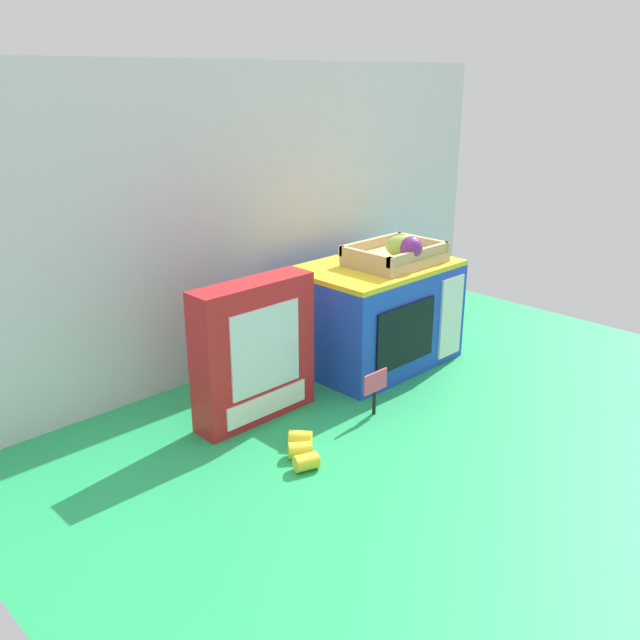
# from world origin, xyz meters

# --- Properties ---
(ground_plane) EXTENTS (1.70, 1.70, 0.00)m
(ground_plane) POSITION_xyz_m (0.00, 0.00, 0.00)
(ground_plane) COLOR #219E54
(ground_plane) RESTS_ON ground
(display_back_panel) EXTENTS (1.61, 0.03, 0.73)m
(display_back_panel) POSITION_xyz_m (0.00, 0.27, 0.36)
(display_back_panel) COLOR silver
(display_back_panel) RESTS_ON ground
(toy_microwave) EXTENTS (0.39, 0.27, 0.26)m
(toy_microwave) POSITION_xyz_m (0.17, 0.03, 0.13)
(toy_microwave) COLOR blue
(toy_microwave) RESTS_ON ground
(food_groups_crate) EXTENTS (0.23, 0.17, 0.08)m
(food_groups_crate) POSITION_xyz_m (0.20, -0.01, 0.28)
(food_groups_crate) COLOR tan
(food_groups_crate) RESTS_ON toy_microwave
(cookie_set_box) EXTENTS (0.28, 0.08, 0.30)m
(cookie_set_box) POSITION_xyz_m (-0.24, 0.01, 0.15)
(cookie_set_box) COLOR red
(cookie_set_box) RESTS_ON ground
(price_sign) EXTENTS (0.07, 0.01, 0.10)m
(price_sign) POSITION_xyz_m (-0.05, -0.17, 0.07)
(price_sign) COLOR black
(price_sign) RESTS_ON ground
(loose_toy_banana) EXTENTS (0.10, 0.12, 0.03)m
(loose_toy_banana) POSITION_xyz_m (-0.29, -0.19, 0.02)
(loose_toy_banana) COLOR yellow
(loose_toy_banana) RESTS_ON ground
(loose_toy_apple) EXTENTS (0.07, 0.07, 0.07)m
(loose_toy_apple) POSITION_xyz_m (0.49, 0.04, 0.03)
(loose_toy_apple) COLOR red
(loose_toy_apple) RESTS_ON ground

